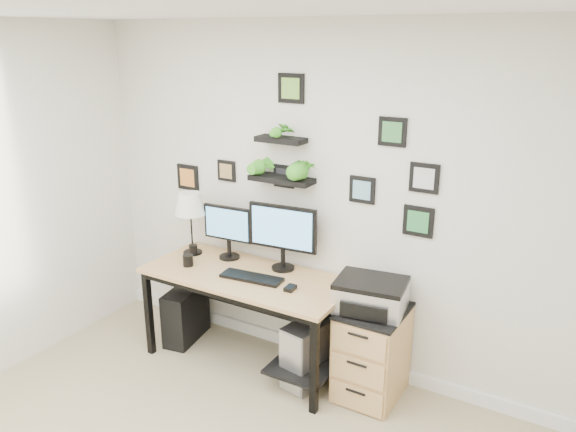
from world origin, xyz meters
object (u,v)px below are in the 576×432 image
Objects in this scene: desk at (253,288)px; file_cabinet at (372,353)px; table_lamp at (190,205)px; pc_tower_grey at (311,351)px; mug at (188,260)px; printer at (371,295)px; monitor_right at (283,232)px; pc_tower_black at (186,314)px; monitor_left at (228,228)px.

file_cabinet is (0.97, 0.06, -0.29)m from desk.
table_lamp reaches higher than pc_tower_grey.
mug is 1.47m from printer.
desk is 0.95m from printer.
mug is at bearing -154.71° from monitor_right.
desk is at bearing -8.14° from table_lamp.
monitor_right is 1.19m from pc_tower_black.
file_cabinet is (1.49, 0.19, -0.46)m from mug.
desk is 3.09× the size of printer.
monitor_left is at bearing 154.71° from desk.
pc_tower_grey is at bearing -11.18° from monitor_left.
monitor_right is (0.49, 0.03, 0.05)m from monitor_left.
desk is at bearing -176.55° from file_cabinet.
pc_tower_black is (-0.35, -0.17, -0.78)m from monitor_left.
table_lamp reaches higher than mug.
desk is 2.88× the size of monitor_right.
desk is at bearing 14.14° from mug.
monitor_left is at bearing 11.41° from table_lamp.
pc_tower_grey is (0.86, -0.17, -0.76)m from monitor_left.
pc_tower_grey is at bearing -170.97° from printer.
monitor_right is 1.07× the size of printer.
pc_tower_black is at bearing -166.63° from monitor_right.
table_lamp is at bearing 174.98° from pc_tower_grey.
file_cabinet is at bearing 8.46° from pc_tower_grey.
monitor_left is 1.30m from printer.
table_lamp is 0.77× the size of file_cabinet.
monitor_right is 0.79m from mug.
desk is 0.56m from mug.
monitor_right reaches higher than desk.
pc_tower_grey is (1.20, 0.00, 0.01)m from pc_tower_black.
monitor_left is 4.81× the size of mug.
table_lamp reaches higher than desk.
pc_tower_black is 1.20m from pc_tower_grey.
mug is (-0.67, -0.32, -0.26)m from monitor_right.
desk is at bearing 179.04° from pc_tower_grey.
monitor_right reaches higher than pc_tower_black.
pc_tower_grey is at bearing -5.02° from table_lamp.
monitor_right is 1.09m from file_cabinet.
monitor_right is 6.08× the size of mug.
mug is 0.17× the size of pc_tower_grey.
table_lamp is (-0.82, -0.09, 0.11)m from monitor_right.
mug is at bearing -121.93° from monitor_left.
printer is at bearing 9.03° from pc_tower_grey.
desk is at bearing -176.45° from printer.
table_lamp is at bearing 122.17° from mug.
file_cabinet reaches higher than pc_tower_grey.
table_lamp is at bearing 178.70° from file_cabinet.
desk is 17.54× the size of mug.
desk is 1.01m from file_cabinet.
pc_tower_black is at bearing -177.56° from file_cabinet.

